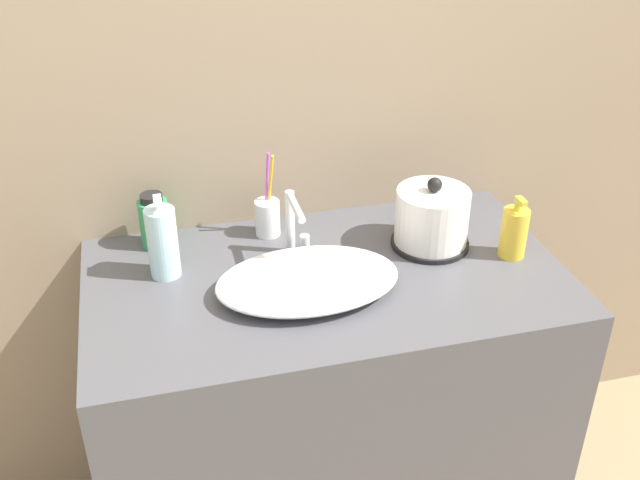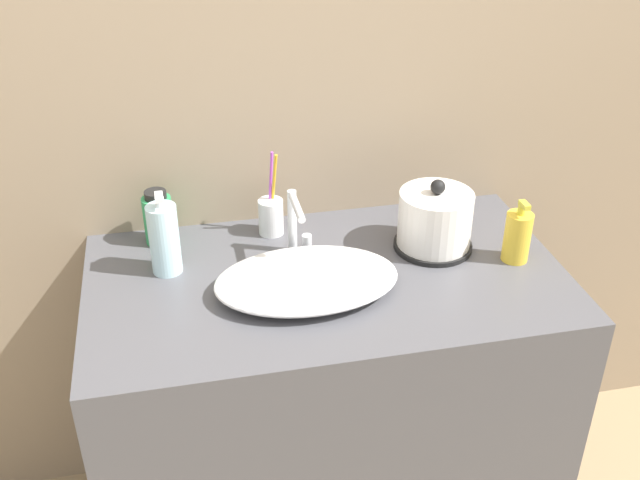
# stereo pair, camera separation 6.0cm
# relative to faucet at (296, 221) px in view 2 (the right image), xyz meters

# --- Properties ---
(wall_back) EXTENTS (6.00, 0.04, 2.60)m
(wall_back) POSITION_rel_faucet_xyz_m (0.05, 0.22, 0.38)
(wall_back) COLOR gray
(wall_back) RESTS_ON ground_plane
(vanity_counter) EXTENTS (1.11, 0.62, 0.83)m
(vanity_counter) POSITION_rel_faucet_xyz_m (0.05, -0.11, -0.51)
(vanity_counter) COLOR #4C4C51
(vanity_counter) RESTS_ON ground_plane
(sink_basin) EXTENTS (0.42, 0.27, 0.06)m
(sink_basin) POSITION_rel_faucet_xyz_m (-0.01, -0.16, -0.06)
(sink_basin) COLOR white
(sink_basin) RESTS_ON vanity_counter
(faucet) EXTENTS (0.06, 0.14, 0.16)m
(faucet) POSITION_rel_faucet_xyz_m (0.00, 0.00, 0.00)
(faucet) COLOR silver
(faucet) RESTS_ON vanity_counter
(electric_kettle) EXTENTS (0.19, 0.19, 0.18)m
(electric_kettle) POSITION_rel_faucet_xyz_m (0.34, -0.04, -0.02)
(electric_kettle) COLOR black
(electric_kettle) RESTS_ON vanity_counter
(toothbrush_cup) EXTENTS (0.06, 0.06, 0.22)m
(toothbrush_cup) POSITION_rel_faucet_xyz_m (-0.04, 0.12, -0.04)
(toothbrush_cup) COLOR silver
(toothbrush_cup) RESTS_ON vanity_counter
(lotion_bottle) EXTENTS (0.06, 0.06, 0.16)m
(lotion_bottle) POSITION_rel_faucet_xyz_m (0.51, -0.13, -0.03)
(lotion_bottle) COLOR gold
(lotion_bottle) RESTS_ON vanity_counter
(shampoo_bottle) EXTENTS (0.07, 0.07, 0.21)m
(shampoo_bottle) POSITION_rel_faucet_xyz_m (-0.31, -0.01, -0.01)
(shampoo_bottle) COLOR silver
(shampoo_bottle) RESTS_ON vanity_counter
(mouthwash_bottle) EXTENTS (0.07, 0.07, 0.14)m
(mouthwash_bottle) POSITION_rel_faucet_xyz_m (-0.32, 0.13, -0.03)
(mouthwash_bottle) COLOR #2D9956
(mouthwash_bottle) RESTS_ON vanity_counter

